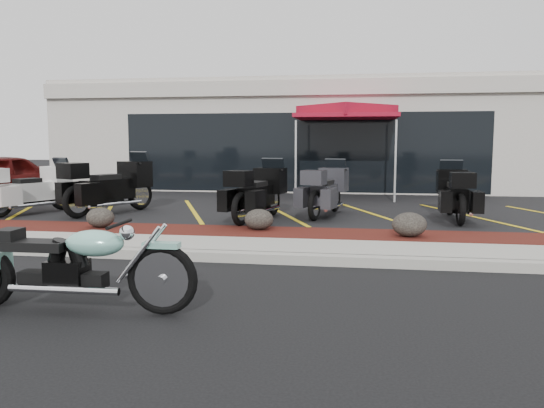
% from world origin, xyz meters
% --- Properties ---
extents(ground, '(90.00, 90.00, 0.00)m').
position_xyz_m(ground, '(0.00, 0.00, 0.00)').
color(ground, black).
rests_on(ground, ground).
extents(curb, '(24.00, 0.25, 0.15)m').
position_xyz_m(curb, '(0.00, 0.90, 0.07)').
color(curb, gray).
rests_on(curb, ground).
extents(sidewalk, '(24.00, 1.20, 0.15)m').
position_xyz_m(sidewalk, '(0.00, 1.60, 0.07)').
color(sidewalk, gray).
rests_on(sidewalk, ground).
extents(mulch_bed, '(24.00, 1.20, 0.16)m').
position_xyz_m(mulch_bed, '(0.00, 2.80, 0.08)').
color(mulch_bed, '#37100C').
rests_on(mulch_bed, ground).
extents(upper_lot, '(26.00, 9.60, 0.15)m').
position_xyz_m(upper_lot, '(0.00, 8.20, 0.07)').
color(upper_lot, black).
rests_on(upper_lot, ground).
extents(dealership_building, '(18.00, 8.16, 4.00)m').
position_xyz_m(dealership_building, '(0.00, 14.47, 2.01)').
color(dealership_building, '#ADA69C').
rests_on(dealership_building, ground).
extents(boulder_left, '(0.56, 0.46, 0.39)m').
position_xyz_m(boulder_left, '(-3.21, 2.76, 0.36)').
color(boulder_left, black).
rests_on(boulder_left, mulch_bed).
extents(boulder_mid, '(0.56, 0.47, 0.40)m').
position_xyz_m(boulder_mid, '(-0.06, 2.97, 0.36)').
color(boulder_mid, black).
rests_on(boulder_mid, mulch_bed).
extents(boulder_right, '(0.61, 0.51, 0.43)m').
position_xyz_m(boulder_right, '(2.72, 2.64, 0.38)').
color(boulder_right, black).
rests_on(boulder_right, mulch_bed).
extents(hero_cruiser, '(2.90, 0.78, 1.02)m').
position_xyz_m(hero_cruiser, '(-0.25, -1.73, 0.51)').
color(hero_cruiser, '#7EC4B2').
rests_on(hero_cruiser, ground).
extents(touring_white, '(1.66, 2.42, 1.32)m').
position_xyz_m(touring_white, '(-5.48, 5.26, 0.81)').
color(touring_white, silver).
rests_on(touring_white, upper_lot).
extents(touring_black_front, '(1.93, 2.69, 1.47)m').
position_xyz_m(touring_black_front, '(-3.56, 5.57, 0.88)').
color(touring_black_front, black).
rests_on(touring_black_front, upper_lot).
extents(touring_black_mid, '(1.41, 2.43, 1.33)m').
position_xyz_m(touring_black_mid, '(-0.12, 5.03, 0.82)').
color(touring_black_mid, black).
rests_on(touring_black_mid, upper_lot).
extents(touring_grey, '(1.35, 2.37, 1.30)m').
position_xyz_m(touring_grey, '(1.28, 5.91, 0.80)').
color(touring_grey, '#302F35').
rests_on(touring_grey, upper_lot).
extents(touring_black_rear, '(0.93, 2.25, 1.29)m').
position_xyz_m(touring_black_rear, '(3.93, 5.69, 0.80)').
color(touring_black_rear, black).
rests_on(touring_black_rear, upper_lot).
extents(traffic_cone, '(0.47, 0.47, 0.41)m').
position_xyz_m(traffic_cone, '(-0.86, 8.27, 0.35)').
color(traffic_cone, '#FF4108').
rests_on(traffic_cone, upper_lot).
extents(popup_canopy, '(3.19, 3.19, 2.81)m').
position_xyz_m(popup_canopy, '(1.47, 9.69, 2.70)').
color(popup_canopy, silver).
rests_on(popup_canopy, upper_lot).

